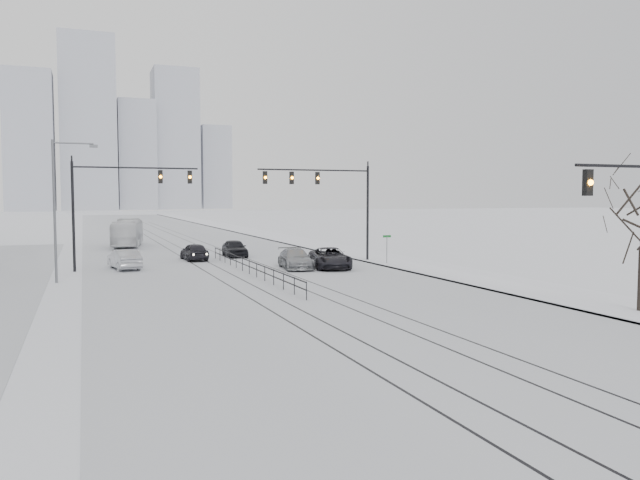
% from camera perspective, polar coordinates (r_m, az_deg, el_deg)
% --- Properties ---
extents(ground, '(500.00, 500.00, 0.00)m').
position_cam_1_polar(ground, '(17.34, 19.81, -14.43)').
color(ground, silver).
rests_on(ground, ground).
extents(road, '(22.00, 260.00, 0.02)m').
position_cam_1_polar(road, '(73.44, -12.30, -0.38)').
color(road, silver).
rests_on(road, ground).
extents(sidewalk_east, '(5.00, 260.00, 0.16)m').
position_cam_1_polar(sidewalk_east, '(76.60, -2.26, -0.07)').
color(sidewalk_east, white).
rests_on(sidewalk_east, ground).
extents(curb, '(0.10, 260.00, 0.12)m').
position_cam_1_polar(curb, '(75.85, -4.01, -0.13)').
color(curb, gray).
rests_on(curb, ground).
extents(tram_rails, '(5.30, 180.00, 0.01)m').
position_cam_1_polar(tram_rails, '(53.81, -9.12, -1.87)').
color(tram_rails, black).
rests_on(tram_rails, ground).
extents(skyline, '(96.00, 48.00, 72.00)m').
position_cam_1_polar(skyline, '(287.61, -17.80, 8.76)').
color(skyline, '#9FA2AE').
rests_on(skyline, ground).
extents(traffic_mast_ne, '(9.60, 0.37, 8.00)m').
position_cam_1_polar(traffic_mast_ne, '(51.09, 0.98, 4.32)').
color(traffic_mast_ne, black).
rests_on(traffic_mast_ne, ground).
extents(traffic_mast_nw, '(9.10, 0.37, 8.00)m').
position_cam_1_polar(traffic_mast_nw, '(48.49, -18.15, 3.93)').
color(traffic_mast_nw, black).
rests_on(traffic_mast_nw, ground).
extents(street_light_west, '(2.73, 0.25, 9.00)m').
position_cam_1_polar(street_light_west, '(42.46, -22.73, 3.36)').
color(street_light_west, '#595B60').
rests_on(street_light_west, ground).
extents(median_fence, '(0.06, 24.00, 1.00)m').
position_cam_1_polar(median_fence, '(44.06, -6.49, -2.45)').
color(median_fence, black).
rests_on(median_fence, ground).
extents(street_sign, '(0.70, 0.06, 2.40)m').
position_cam_1_polar(street_sign, '(50.01, 6.14, -0.45)').
color(street_sign, '#595B60').
rests_on(street_sign, ground).
extents(sedan_sb_inner, '(2.05, 4.49, 1.49)m').
position_cam_1_polar(sedan_sb_inner, '(54.43, -11.42, -1.06)').
color(sedan_sb_inner, black).
rests_on(sedan_sb_inner, ground).
extents(sedan_sb_outer, '(2.37, 4.77, 1.50)m').
position_cam_1_polar(sedan_sb_outer, '(48.91, -17.46, -1.71)').
color(sedan_sb_outer, '#ACADB3').
rests_on(sedan_sb_outer, ground).
extents(sedan_nb_front, '(3.56, 6.00, 1.56)m').
position_cam_1_polar(sedan_nb_front, '(47.36, 0.91, -1.67)').
color(sedan_nb_front, black).
rests_on(sedan_nb_front, ground).
extents(sedan_nb_right, '(2.70, 5.37, 1.49)m').
position_cam_1_polar(sedan_nb_right, '(47.14, -2.25, -1.75)').
color(sedan_nb_right, gray).
rests_on(sedan_nb_right, ground).
extents(sedan_nb_far, '(1.97, 4.60, 1.55)m').
position_cam_1_polar(sedan_nb_far, '(57.20, -7.80, -0.76)').
color(sedan_nb_far, black).
rests_on(sedan_nb_far, ground).
extents(box_truck, '(4.13, 11.03, 3.00)m').
position_cam_1_polar(box_truck, '(71.20, -17.18, 0.60)').
color(box_truck, silver).
rests_on(box_truck, ground).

